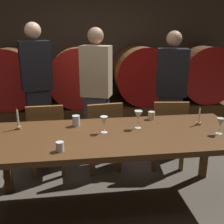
{
  "coord_description": "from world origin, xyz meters",
  "views": [
    {
      "loc": [
        -0.05,
        -2.32,
        1.7
      ],
      "look_at": [
        0.3,
        0.27,
        0.88
      ],
      "focal_mm": 43.44,
      "sensor_mm": 36.0,
      "label": 1
    }
  ],
  "objects_px": {
    "wine_barrel_far_right": "(200,73)",
    "cup_center": "(76,121)",
    "guest_left": "(38,90)",
    "candle_right": "(199,120)",
    "wine_barrel_center": "(78,76)",
    "cup_right": "(151,115)",
    "guest_right": "(170,96)",
    "candle_left": "(18,123)",
    "wine_barrel_right": "(141,74)",
    "wine_glass_center_right": "(138,116)",
    "wine_glass_far_right": "(220,123)",
    "chair_center": "(103,133)",
    "chair_left": "(47,136)",
    "wine_glass_center_left": "(104,121)",
    "chair_right": "(168,131)",
    "wine_barrel_left": "(11,77)",
    "dining_table": "(116,141)",
    "cup_left": "(60,147)",
    "guest_center": "(97,92)"
  },
  "relations": [
    {
      "from": "wine_glass_center_left",
      "to": "cup_left",
      "type": "bearing_deg",
      "value": -138.08
    },
    {
      "from": "candle_left",
      "to": "wine_glass_far_right",
      "type": "distance_m",
      "value": 1.87
    },
    {
      "from": "guest_left",
      "to": "candle_right",
      "type": "xyz_separation_m",
      "value": [
        1.7,
        -1.17,
        -0.09
      ]
    },
    {
      "from": "chair_center",
      "to": "wine_glass_far_right",
      "type": "xyz_separation_m",
      "value": [
        0.98,
        -0.84,
        0.38
      ]
    },
    {
      "from": "candle_right",
      "to": "wine_glass_far_right",
      "type": "xyz_separation_m",
      "value": [
        0.08,
        -0.26,
        0.05
      ]
    },
    {
      "from": "dining_table",
      "to": "chair_center",
      "type": "xyz_separation_m",
      "value": [
        -0.04,
        0.71,
        -0.21
      ]
    },
    {
      "from": "guest_right",
      "to": "candle_left",
      "type": "relative_size",
      "value": 7.9
    },
    {
      "from": "guest_left",
      "to": "wine_glass_center_right",
      "type": "relative_size",
      "value": 10.09
    },
    {
      "from": "chair_left",
      "to": "wine_glass_center_left",
      "type": "height_order",
      "value": "wine_glass_center_left"
    },
    {
      "from": "wine_barrel_far_right",
      "to": "candle_left",
      "type": "bearing_deg",
      "value": -144.13
    },
    {
      "from": "candle_right",
      "to": "wine_glass_center_left",
      "type": "relative_size",
      "value": 1.2
    },
    {
      "from": "wine_barrel_left",
      "to": "wine_glass_far_right",
      "type": "height_order",
      "value": "wine_barrel_left"
    },
    {
      "from": "wine_barrel_center",
      "to": "cup_right",
      "type": "distance_m",
      "value": 2.01
    },
    {
      "from": "wine_glass_center_right",
      "to": "wine_glass_far_right",
      "type": "relative_size",
      "value": 1.15
    },
    {
      "from": "candle_right",
      "to": "cup_center",
      "type": "relative_size",
      "value": 1.78
    },
    {
      "from": "wine_barrel_left",
      "to": "wine_glass_far_right",
      "type": "bearing_deg",
      "value": -45.66
    },
    {
      "from": "wine_barrel_right",
      "to": "chair_right",
      "type": "bearing_deg",
      "value": -90.96
    },
    {
      "from": "chair_left",
      "to": "guest_right",
      "type": "height_order",
      "value": "guest_right"
    },
    {
      "from": "chair_left",
      "to": "wine_glass_center_right",
      "type": "height_order",
      "value": "wine_glass_center_right"
    },
    {
      "from": "guest_center",
      "to": "wine_glass_center_left",
      "type": "height_order",
      "value": "guest_center"
    },
    {
      "from": "candle_right",
      "to": "guest_left",
      "type": "bearing_deg",
      "value": 145.36
    },
    {
      "from": "wine_barrel_left",
      "to": "chair_right",
      "type": "bearing_deg",
      "value": -36.03
    },
    {
      "from": "candle_right",
      "to": "wine_barrel_right",
      "type": "bearing_deg",
      "value": 92.3
    },
    {
      "from": "guest_right",
      "to": "cup_right",
      "type": "bearing_deg",
      "value": 70.76
    },
    {
      "from": "chair_center",
      "to": "candle_right",
      "type": "bearing_deg",
      "value": 140.49
    },
    {
      "from": "wine_barrel_far_right",
      "to": "cup_right",
      "type": "height_order",
      "value": "wine_barrel_far_right"
    },
    {
      "from": "candle_right",
      "to": "wine_glass_far_right",
      "type": "relative_size",
      "value": 1.25
    },
    {
      "from": "chair_left",
      "to": "cup_left",
      "type": "xyz_separation_m",
      "value": [
        0.21,
        -1.02,
        0.32
      ]
    },
    {
      "from": "chair_right",
      "to": "candle_right",
      "type": "xyz_separation_m",
      "value": [
        0.11,
        -0.56,
        0.33
      ]
    },
    {
      "from": "chair_right",
      "to": "candle_left",
      "type": "bearing_deg",
      "value": 21.49
    },
    {
      "from": "wine_barrel_far_right",
      "to": "dining_table",
      "type": "distance_m",
      "value": 2.9
    },
    {
      "from": "wine_glass_center_left",
      "to": "wine_barrel_far_right",
      "type": "bearing_deg",
      "value": 48.27
    },
    {
      "from": "wine_glass_far_right",
      "to": "cup_left",
      "type": "bearing_deg",
      "value": -173.28
    },
    {
      "from": "wine_barrel_right",
      "to": "dining_table",
      "type": "relative_size",
      "value": 0.41
    },
    {
      "from": "chair_center",
      "to": "chair_right",
      "type": "xyz_separation_m",
      "value": [
        0.79,
        -0.02,
        0.0
      ]
    },
    {
      "from": "wine_glass_far_right",
      "to": "wine_barrel_left",
      "type": "bearing_deg",
      "value": 134.34
    },
    {
      "from": "wine_barrel_far_right",
      "to": "candle_right",
      "type": "bearing_deg",
      "value": -115.15
    },
    {
      "from": "dining_table",
      "to": "candle_right",
      "type": "height_order",
      "value": "candle_right"
    },
    {
      "from": "guest_left",
      "to": "wine_glass_far_right",
      "type": "bearing_deg",
      "value": 125.17
    },
    {
      "from": "wine_barrel_far_right",
      "to": "cup_center",
      "type": "distance_m",
      "value": 2.95
    },
    {
      "from": "chair_left",
      "to": "guest_right",
      "type": "relative_size",
      "value": 0.53
    },
    {
      "from": "wine_barrel_left",
      "to": "cup_right",
      "type": "height_order",
      "value": "wine_barrel_left"
    },
    {
      "from": "wine_glass_center_left",
      "to": "cup_left",
      "type": "xyz_separation_m",
      "value": [
        -0.39,
        -0.35,
        -0.07
      ]
    },
    {
      "from": "wine_barrel_right",
      "to": "wine_glass_center_right",
      "type": "height_order",
      "value": "wine_barrel_right"
    },
    {
      "from": "guest_left",
      "to": "wine_glass_center_left",
      "type": "relative_size",
      "value": 11.2
    },
    {
      "from": "wine_barrel_left",
      "to": "candle_left",
      "type": "xyz_separation_m",
      "value": [
        0.47,
        -1.99,
        -0.1
      ]
    },
    {
      "from": "dining_table",
      "to": "chair_right",
      "type": "height_order",
      "value": "chair_right"
    },
    {
      "from": "candle_right",
      "to": "cup_right",
      "type": "distance_m",
      "value": 0.48
    },
    {
      "from": "chair_left",
      "to": "candle_left",
      "type": "height_order",
      "value": "candle_left"
    },
    {
      "from": "candle_right",
      "to": "guest_center",
      "type": "bearing_deg",
      "value": 129.91
    }
  ]
}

